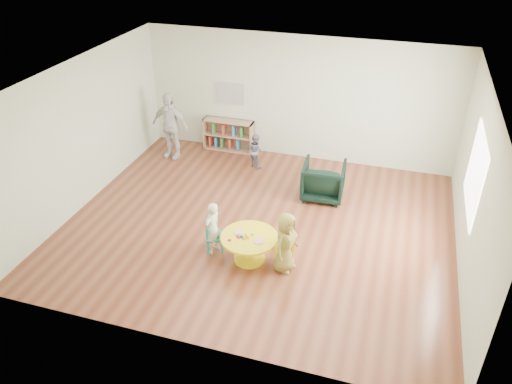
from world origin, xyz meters
TOP-DOWN VIEW (x-y plane):
  - room at (0.01, 0.00)m, footprint 7.10×7.00m
  - activity_table at (0.14, -1.02)m, footprint 0.95×0.95m
  - kid_chair_left at (-0.54, -0.95)m, footprint 0.40×0.40m
  - kid_chair_right at (0.77, -0.96)m, footprint 0.38×0.38m
  - bookshelf at (-1.61, 2.86)m, footprint 1.20×0.30m
  - alphabet_poster at (-1.60, 2.98)m, footprint 0.74×0.01m
  - armchair at (0.95, 1.35)m, footprint 0.85×0.88m
  - child_left at (-0.52, -0.98)m, footprint 0.33×0.41m
  - child_right at (0.77, -1.07)m, footprint 0.48×0.60m
  - toddler at (-0.74, 2.21)m, footprint 0.48×0.46m
  - adult_caretaker at (-2.74, 2.10)m, footprint 0.94×0.48m

SIDE VIEW (x-z plane):
  - kid_chair_left at x=-0.54m, z-range 0.02..0.58m
  - kid_chair_right at x=0.77m, z-range 0.02..0.60m
  - activity_table at x=0.14m, z-range 0.07..0.59m
  - bookshelf at x=-1.61m, z-range -0.01..0.74m
  - armchair at x=0.95m, z-range 0.00..0.76m
  - toddler at x=-0.74m, z-range 0.00..0.78m
  - child_left at x=-0.52m, z-range 0.00..0.97m
  - child_right at x=0.77m, z-range 0.00..1.06m
  - adult_caretaker at x=-2.74m, z-range 0.00..1.55m
  - alphabet_poster at x=-1.60m, z-range 1.08..1.62m
  - room at x=0.01m, z-range 0.49..3.29m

